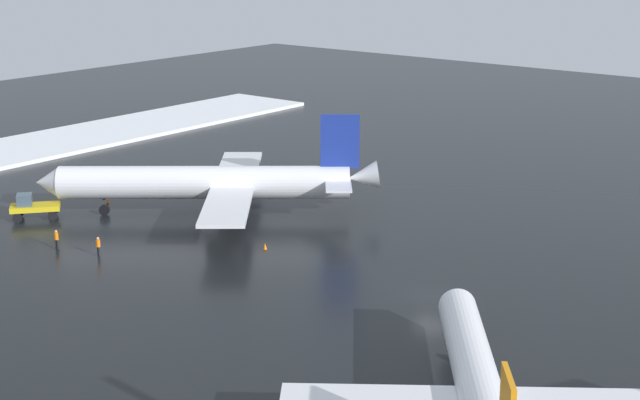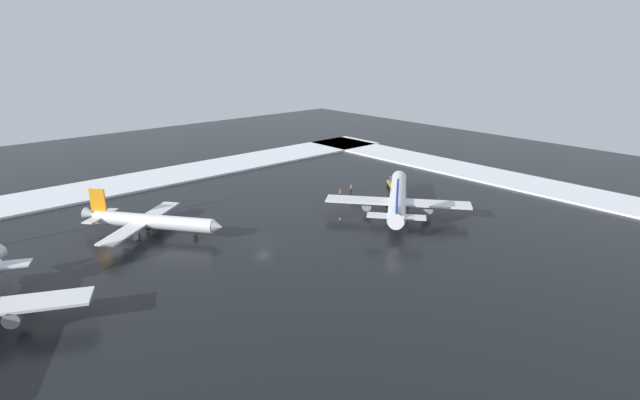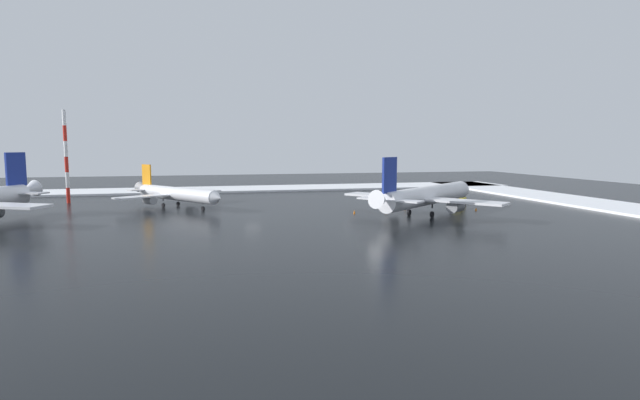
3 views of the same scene
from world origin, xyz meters
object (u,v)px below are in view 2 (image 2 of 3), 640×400
at_px(airplane_distant_tail, 150,221).
at_px(pushback_tug, 393,183).
at_px(ground_crew_by_nose_gear, 351,188).
at_px(ground_crew_mid_apron, 340,193).
at_px(traffic_cone_near_nose, 340,218).
at_px(airplane_parked_starboard, 398,197).
at_px(traffic_cone_mid_line, 419,196).

distance_m(airplane_distant_tail, pushback_tug, 54.53).
height_order(ground_crew_by_nose_gear, ground_crew_mid_apron, same).
xyz_separation_m(airplane_distant_tail, traffic_cone_near_nose, (-30.17, 16.24, -2.31)).
xyz_separation_m(airplane_parked_starboard, traffic_cone_near_nose, (10.96, -4.82, -3.00)).
xyz_separation_m(pushback_tug, traffic_cone_near_nose, (23.54, 6.96, -1.01)).
distance_m(airplane_distant_tail, ground_crew_mid_apron, 40.48).
relative_size(traffic_cone_near_nose, traffic_cone_mid_line, 1.00).
relative_size(airplane_parked_starboard, ground_crew_by_nose_gear, 16.23).
bearing_deg(airplane_parked_starboard, pushback_tug, 4.32).
bearing_deg(traffic_cone_near_nose, traffic_cone_mid_line, 176.88).
bearing_deg(airplane_parked_starboard, traffic_cone_mid_line, -21.39).
bearing_deg(airplane_parked_starboard, airplane_distant_tail, 114.09).
distance_m(airplane_parked_starboard, airplane_distant_tail, 46.21).
distance_m(ground_crew_by_nose_gear, traffic_cone_mid_line, 14.92).
xyz_separation_m(ground_crew_by_nose_gear, traffic_cone_near_nose, (14.22, 11.21, -0.70)).
distance_m(pushback_tug, traffic_cone_mid_line, 8.32).
bearing_deg(traffic_cone_near_nose, airplane_distant_tail, -28.29).
bearing_deg(ground_crew_by_nose_gear, airplane_distant_tail, 73.53).
relative_size(ground_crew_mid_apron, traffic_cone_near_nose, 3.11).
height_order(airplane_distant_tail, traffic_cone_mid_line, airplane_distant_tail).
height_order(airplane_parked_starboard, pushback_tug, airplane_parked_starboard).
xyz_separation_m(airplane_distant_tail, traffic_cone_mid_line, (-52.62, 17.46, -2.31)).
bearing_deg(pushback_tug, airplane_distant_tail, 119.48).
distance_m(ground_crew_mid_apron, traffic_cone_mid_line, 17.05).
bearing_deg(pushback_tug, airplane_parked_starboard, 172.40).
height_order(airplane_distant_tail, traffic_cone_near_nose, airplane_distant_tail).
height_order(pushback_tug, ground_crew_by_nose_gear, pushback_tug).
height_order(airplane_parked_starboard, airplane_distant_tail, airplane_parked_starboard).
height_order(ground_crew_by_nose_gear, traffic_cone_near_nose, ground_crew_by_nose_gear).
bearing_deg(pushback_tug, traffic_cone_near_nose, 145.75).
bearing_deg(ground_crew_by_nose_gear, traffic_cone_near_nose, 118.23).
distance_m(pushback_tug, traffic_cone_near_nose, 24.57).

